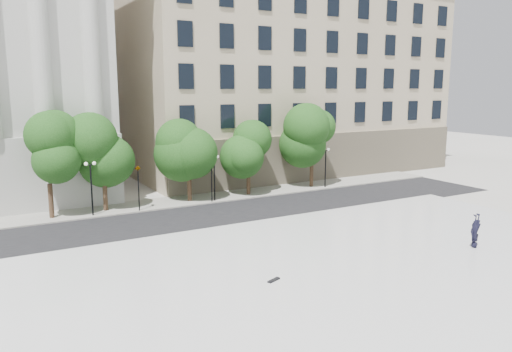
% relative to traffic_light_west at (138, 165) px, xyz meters
% --- Properties ---
extents(ground, '(160.00, 160.00, 0.00)m').
position_rel_traffic_light_west_xyz_m(ground, '(1.68, -22.30, -3.74)').
color(ground, beige).
rests_on(ground, ground).
extents(plaza, '(44.00, 22.00, 0.45)m').
position_rel_traffic_light_west_xyz_m(plaza, '(1.68, -19.30, -3.51)').
color(plaza, silver).
rests_on(plaza, ground).
extents(street, '(60.00, 8.00, 0.02)m').
position_rel_traffic_light_west_xyz_m(street, '(1.68, -4.30, -3.73)').
color(street, black).
rests_on(street, ground).
extents(far_sidewalk, '(60.00, 4.00, 0.12)m').
position_rel_traffic_light_west_xyz_m(far_sidewalk, '(1.68, 1.70, -3.68)').
color(far_sidewalk, '#AAA79D').
rests_on(far_sidewalk, ground).
extents(building_east, '(36.00, 26.15, 23.00)m').
position_rel_traffic_light_west_xyz_m(building_east, '(21.68, 16.61, 7.40)').
color(building_east, '#B9A98D').
rests_on(building_east, ground).
extents(traffic_light_west, '(0.95, 1.87, 4.24)m').
position_rel_traffic_light_west_xyz_m(traffic_light_west, '(0.00, 0.00, 0.00)').
color(traffic_light_west, black).
rests_on(traffic_light_west, ground).
extents(traffic_light_east, '(1.00, 1.66, 4.17)m').
position_rel_traffic_light_west_xyz_m(traffic_light_east, '(6.32, -0.00, -0.08)').
color(traffic_light_east, black).
rests_on(traffic_light_east, ground).
extents(person_lying, '(0.95, 2.09, 0.55)m').
position_rel_traffic_light_west_xyz_m(person_lying, '(14.14, -19.89, -3.01)').
color(person_lying, black).
rests_on(person_lying, plaza).
extents(skateboard, '(0.79, 0.46, 0.08)m').
position_rel_traffic_light_west_xyz_m(skateboard, '(1.17, -18.43, -3.25)').
color(skateboard, black).
rests_on(skateboard, plaza).
extents(street_trees, '(40.92, 4.82, 8.19)m').
position_rel_traffic_light_west_xyz_m(street_trees, '(-1.16, 1.36, 1.40)').
color(street_trees, '#382619').
rests_on(street_trees, ground).
extents(lamp_posts, '(35.59, 0.28, 4.29)m').
position_rel_traffic_light_west_xyz_m(lamp_posts, '(1.20, 0.30, -0.86)').
color(lamp_posts, black).
rests_on(lamp_posts, ground).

